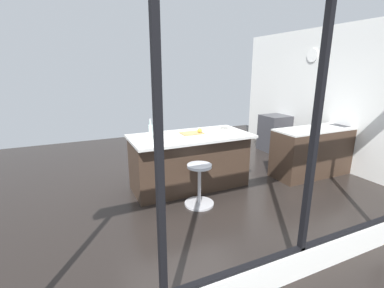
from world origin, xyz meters
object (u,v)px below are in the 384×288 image
(water_bottle, at_px, (151,131))
(fruit_bowl, at_px, (224,130))
(stool_by_window, at_px, (199,186))
(oven_range, at_px, (274,133))
(cutting_board, at_px, (192,133))
(kitchen_island, at_px, (190,161))
(apple_yellow, at_px, (200,130))

(water_bottle, xyz_separation_m, fruit_bowl, (-1.26, 0.07, -0.08))
(stool_by_window, bearing_deg, oven_range, -148.59)
(cutting_board, bearing_deg, stool_by_window, 74.30)
(fruit_bowl, bearing_deg, stool_by_window, 37.78)
(water_bottle, bearing_deg, kitchen_island, -178.75)
(oven_range, bearing_deg, cutting_board, 21.79)
(stool_by_window, relative_size, apple_yellow, 8.62)
(oven_range, height_order, water_bottle, water_bottle)
(kitchen_island, xyz_separation_m, stool_by_window, (0.14, 0.66, -0.17))
(oven_range, bearing_deg, fruit_bowl, 29.02)
(kitchen_island, bearing_deg, fruit_bowl, 171.92)
(apple_yellow, bearing_deg, kitchen_island, -5.70)
(oven_range, bearing_deg, water_bottle, 18.31)
(kitchen_island, xyz_separation_m, water_bottle, (0.66, 0.01, 0.58))
(kitchen_island, bearing_deg, oven_range, -158.02)
(apple_yellow, bearing_deg, water_bottle, -0.23)
(cutting_board, distance_m, water_bottle, 0.73)
(kitchen_island, xyz_separation_m, fruit_bowl, (-0.61, 0.09, 0.50))
(apple_yellow, height_order, water_bottle, water_bottle)
(oven_range, bearing_deg, apple_yellow, 23.64)
(apple_yellow, distance_m, water_bottle, 0.84)
(oven_range, height_order, fruit_bowl, fruit_bowl)
(stool_by_window, distance_m, cutting_board, 0.96)
(kitchen_island, height_order, cutting_board, cutting_board)
(stool_by_window, bearing_deg, fruit_bowl, -142.22)
(oven_range, relative_size, water_bottle, 2.80)
(kitchen_island, distance_m, apple_yellow, 0.54)
(kitchen_island, relative_size, cutting_board, 5.47)
(stool_by_window, relative_size, water_bottle, 2.03)
(cutting_board, xyz_separation_m, water_bottle, (0.72, 0.05, 0.11))
(cutting_board, bearing_deg, water_bottle, 3.83)
(stool_by_window, distance_m, water_bottle, 1.12)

